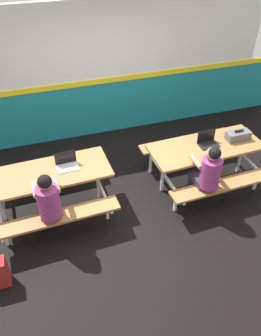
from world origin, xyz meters
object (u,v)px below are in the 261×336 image
(laptop_silver, at_px, (67,164))
(toolbox_grey, at_px, (238,135))
(picnic_table_right, at_px, (205,154))
(laptop_dark, at_px, (208,142))
(student_nearer, at_px, (48,200))
(picnic_table_left, at_px, (48,181))
(student_further, at_px, (207,172))

(laptop_silver, distance_m, toolbox_grey, 2.83)
(picnic_table_right, height_order, laptop_dark, laptop_dark)
(picnic_table_right, xyz_separation_m, student_nearer, (-2.60, -0.46, 0.13))
(laptop_dark, height_order, toolbox_grey, laptop_dark)
(picnic_table_right, bearing_deg, laptop_silver, 176.13)
(picnic_table_left, distance_m, picnic_table_right, 2.55)
(picnic_table_left, xyz_separation_m, student_nearer, (-0.05, -0.56, 0.13))
(picnic_table_left, bearing_deg, laptop_dark, -1.41)
(picnic_table_left, bearing_deg, student_nearer, -94.74)
(picnic_table_right, height_order, laptop_silver, laptop_silver)
(picnic_table_left, bearing_deg, picnic_table_right, -2.30)
(laptop_dark, distance_m, toolbox_grey, 0.55)
(laptop_silver, xyz_separation_m, toolbox_grey, (2.83, -0.13, 0.02))
(laptop_silver, distance_m, laptop_dark, 2.29)
(student_further, height_order, laptop_dark, student_further)
(picnic_table_left, xyz_separation_m, picnic_table_right, (2.55, -0.10, 0.00))
(student_nearer, relative_size, student_further, 1.00)
(laptop_dark, bearing_deg, student_further, -117.58)
(student_nearer, height_order, laptop_dark, student_nearer)
(picnic_table_left, height_order, student_further, student_further)
(student_further, distance_m, toolbox_grey, 1.05)
(student_nearer, relative_size, laptop_silver, 3.68)
(laptop_silver, relative_size, laptop_dark, 1.00)
(picnic_table_right, relative_size, laptop_silver, 5.74)
(toolbox_grey, bearing_deg, laptop_silver, 177.38)
(picnic_table_left, xyz_separation_m, laptop_silver, (0.31, 0.05, 0.21))
(picnic_table_left, distance_m, student_nearer, 0.58)
(student_nearer, height_order, laptop_silver, student_nearer)
(picnic_table_right, relative_size, student_nearer, 1.56)
(student_nearer, distance_m, student_further, 2.33)
(student_further, relative_size, laptop_dark, 3.68)
(laptop_dark, xyz_separation_m, toolbox_grey, (0.55, -0.02, 0.02))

